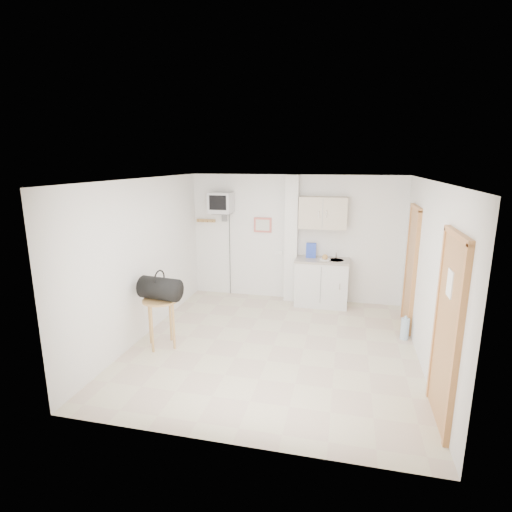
% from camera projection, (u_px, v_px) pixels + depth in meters
% --- Properties ---
extents(ground, '(4.50, 4.50, 0.00)m').
position_uv_depth(ground, '(273.00, 345.00, 6.11)').
color(ground, beige).
rests_on(ground, ground).
extents(room_envelope, '(4.24, 4.54, 2.55)m').
position_uv_depth(room_envelope, '(292.00, 247.00, 5.79)').
color(room_envelope, white).
rests_on(room_envelope, ground).
extents(kitchenette, '(1.03, 0.58, 2.10)m').
position_uv_depth(kitchenette, '(322.00, 265.00, 7.70)').
color(kitchenette, silver).
rests_on(kitchenette, ground).
extents(crt_television, '(0.44, 0.45, 2.15)m').
position_uv_depth(crt_television, '(221.00, 203.00, 7.90)').
color(crt_television, slate).
rests_on(crt_television, ground).
extents(round_table, '(0.52, 0.52, 0.75)m').
position_uv_depth(round_table, '(161.00, 308.00, 5.96)').
color(round_table, '#A37E42').
rests_on(round_table, ground).
extents(duffel_bag, '(0.65, 0.42, 0.45)m').
position_uv_depth(duffel_bag, '(160.00, 288.00, 5.89)').
color(duffel_bag, black).
rests_on(duffel_bag, round_table).
extents(water_bottle, '(0.13, 0.13, 0.39)m').
position_uv_depth(water_bottle, '(405.00, 329.00, 6.30)').
color(water_bottle, '#9FBBD1').
rests_on(water_bottle, ground).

